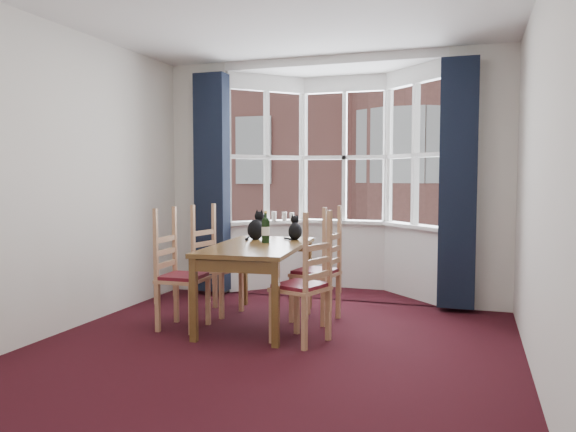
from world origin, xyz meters
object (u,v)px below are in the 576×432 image
at_px(candle_tall, 274,216).
at_px(candle_short, 284,216).
at_px(cat_left, 256,228).
at_px(chair_left_near, 174,278).
at_px(cat_right, 295,230).
at_px(wine_bottle, 266,229).
at_px(chair_right_near, 309,289).
at_px(chair_right_far, 324,274).
at_px(candle_extra, 292,217).
at_px(dining_table, 258,253).
at_px(chair_left_far, 211,268).

relative_size(candle_tall, candle_short, 1.02).
relative_size(cat_left, candle_tall, 2.77).
height_order(chair_left_near, cat_right, cat_right).
distance_m(wine_bottle, candle_short, 1.52).
distance_m(chair_right_near, chair_right_far, 0.76).
height_order(chair_right_near, candle_extra, candle_extra).
bearing_deg(chair_right_far, chair_left_near, -152.91).
bearing_deg(chair_right_near, wine_bottle, 133.81).
relative_size(chair_right_far, candle_short, 8.08).
height_order(cat_left, cat_right, cat_left).
distance_m(dining_table, cat_right, 0.61).
xyz_separation_m(chair_right_far, candle_short, (-0.88, 1.40, 0.45)).
distance_m(wine_bottle, candle_extra, 1.52).
xyz_separation_m(chair_right_far, candle_tall, (-1.01, 1.37, 0.46)).
distance_m(dining_table, chair_left_far, 0.71).
bearing_deg(cat_left, candle_extra, 90.31).
xyz_separation_m(chair_right_near, wine_bottle, (-0.65, 0.67, 0.44)).
relative_size(candle_tall, candle_extra, 1.09).
xyz_separation_m(cat_right, candle_tall, (-0.62, 1.09, 0.06)).
bearing_deg(cat_left, wine_bottle, -51.61).
xyz_separation_m(chair_right_near, cat_left, (-0.85, 0.93, 0.42)).
height_order(dining_table, chair_right_near, chair_right_near).
relative_size(chair_right_near, candle_extra, 8.62).
distance_m(chair_right_far, candle_short, 1.72).
bearing_deg(chair_left_near, chair_left_far, 84.84).
relative_size(chair_left_far, candle_tall, 7.91).
height_order(cat_right, candle_tall, cat_right).
bearing_deg(chair_right_near, candle_tall, 116.80).
bearing_deg(wine_bottle, cat_right, 62.35).
xyz_separation_m(chair_right_far, cat_right, (-0.38, 0.28, 0.40)).
xyz_separation_m(chair_left_far, chair_right_near, (1.29, -0.76, 0.00)).
xyz_separation_m(chair_left_near, cat_right, (0.90, 0.94, 0.40)).
bearing_deg(dining_table, candle_extra, 96.39).
relative_size(chair_left_near, cat_right, 3.38).
bearing_deg(chair_right_near, cat_right, 113.54).
distance_m(chair_left_far, candle_extra, 1.56).
xyz_separation_m(chair_right_near, candle_extra, (-0.85, 2.18, 0.45)).
bearing_deg(chair_left_near, dining_table, 30.13).
bearing_deg(cat_left, chair_left_near, -121.53).
relative_size(chair_left_far, chair_right_near, 1.00).
relative_size(chair_right_near, wine_bottle, 2.90).
bearing_deg(chair_left_far, candle_extra, 72.80).
relative_size(chair_right_far, cat_right, 3.38).
bearing_deg(chair_left_near, wine_bottle, 38.94).
height_order(chair_right_near, chair_right_far, same).
height_order(chair_left_near, candle_short, candle_short).
bearing_deg(chair_right_near, candle_extra, 111.36).
bearing_deg(dining_table, chair_right_far, 23.36).
distance_m(chair_left_near, wine_bottle, 1.01).
relative_size(dining_table, wine_bottle, 5.09).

